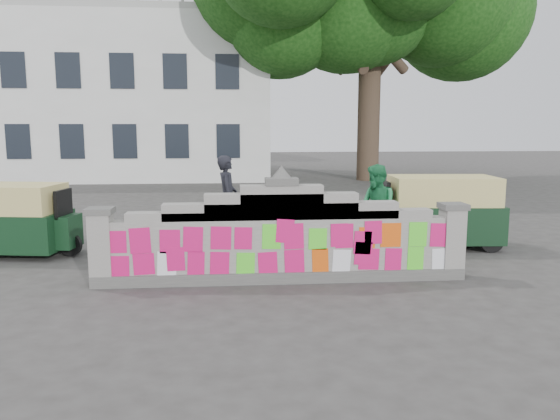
{
  "coord_description": "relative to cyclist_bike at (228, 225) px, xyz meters",
  "views": [
    {
      "loc": [
        -0.82,
        -9.13,
        2.65
      ],
      "look_at": [
        0.06,
        1.0,
        1.1
      ],
      "focal_mm": 35.0,
      "sensor_mm": 36.0,
      "label": 1
    }
  ],
  "objects": [
    {
      "name": "ground",
      "position": [
        0.94,
        -2.72,
        -0.53
      ],
      "size": [
        100.0,
        100.0,
        0.0
      ],
      "primitive_type": "plane",
      "color": "#383533",
      "rests_on": "ground"
    },
    {
      "name": "parapet_wall",
      "position": [
        0.94,
        -2.72,
        0.22
      ],
      "size": [
        6.48,
        0.44,
        2.01
      ],
      "color": "#4C4C49",
      "rests_on": "ground"
    },
    {
      "name": "building",
      "position": [
        -6.06,
        19.27,
        3.49
      ],
      "size": [
        16.0,
        10.0,
        8.9
      ],
      "color": "silver",
      "rests_on": "ground"
    },
    {
      "name": "cyclist_bike",
      "position": [
        0.0,
        0.0,
        0.0
      ],
      "size": [
        2.03,
        0.74,
        1.06
      ],
      "primitive_type": "imported",
      "rotation": [
        0.0,
        0.0,
        1.59
      ],
      "color": "black",
      "rests_on": "ground"
    },
    {
      "name": "cyclist_rider",
      "position": [
        0.0,
        0.0,
        0.37
      ],
      "size": [
        0.44,
        0.66,
        1.8
      ],
      "primitive_type": "imported",
      "rotation": [
        0.0,
        0.0,
        1.59
      ],
      "color": "black",
      "rests_on": "ground"
    },
    {
      "name": "pedestrian",
      "position": [
        3.11,
        -0.78,
        0.41
      ],
      "size": [
        0.91,
        1.06,
        1.89
      ],
      "primitive_type": "imported",
      "rotation": [
        0.0,
        0.0,
        -1.34
      ],
      "color": "#24854B",
      "rests_on": "ground"
    },
    {
      "name": "rickshaw_left",
      "position": [
        -4.45,
        -0.27,
        0.24
      ],
      "size": [
        2.76,
        1.6,
        1.48
      ],
      "rotation": [
        0.0,
        0.0,
        -0.16
      ],
      "color": "black",
      "rests_on": "ground"
    },
    {
      "name": "rickshaw_right",
      "position": [
        4.67,
        -0.26,
        0.29
      ],
      "size": [
        2.9,
        1.51,
        1.58
      ],
      "rotation": [
        0.0,
        0.0,
        3.06
      ],
      "color": "black",
      "rests_on": "ground"
    }
  ]
}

